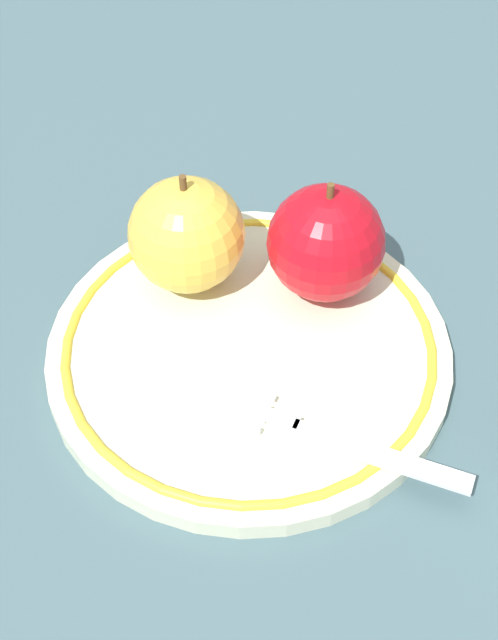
# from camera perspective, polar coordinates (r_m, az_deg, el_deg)

# --- Properties ---
(ground_plane) EXTENTS (2.00, 2.00, 0.00)m
(ground_plane) POSITION_cam_1_polar(r_m,az_deg,el_deg) (0.55, 2.13, -2.51)
(ground_plane) COLOR #3F585E
(plate) EXTENTS (0.25, 0.25, 0.02)m
(plate) POSITION_cam_1_polar(r_m,az_deg,el_deg) (0.54, 0.00, -1.94)
(plate) COLOR beige
(plate) RESTS_ON ground_plane
(apple_red_whole) EXTENTS (0.07, 0.07, 0.08)m
(apple_red_whole) POSITION_cam_1_polar(r_m,az_deg,el_deg) (0.55, 4.94, 4.94)
(apple_red_whole) COLOR red
(apple_red_whole) RESTS_ON plate
(apple_second_whole) EXTENTS (0.07, 0.07, 0.08)m
(apple_second_whole) POSITION_cam_1_polar(r_m,az_deg,el_deg) (0.55, -4.02, 5.47)
(apple_second_whole) COLOR gold
(apple_second_whole) RESTS_ON plate
(fork) EXTENTS (0.13, 0.16, 0.00)m
(fork) POSITION_cam_1_polar(r_m,az_deg,el_deg) (0.50, 4.79, -7.20)
(fork) COLOR silver
(fork) RESTS_ON plate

